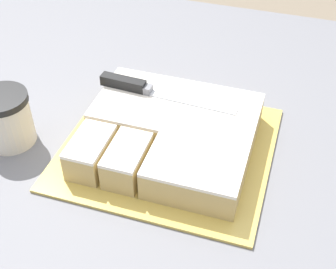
% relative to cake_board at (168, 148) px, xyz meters
% --- Properties ---
extents(countertop, '(1.40, 1.10, 0.96)m').
position_rel_cake_board_xyz_m(countertop, '(-0.02, 0.09, -0.48)').
color(countertop, slate).
rests_on(countertop, ground_plane).
extents(cake_board, '(0.40, 0.37, 0.01)m').
position_rel_cake_board_xyz_m(cake_board, '(0.00, 0.00, 0.00)').
color(cake_board, gold).
rests_on(cake_board, countertop).
extents(cake, '(0.32, 0.29, 0.06)m').
position_rel_cake_board_xyz_m(cake, '(0.00, 0.00, 0.03)').
color(cake, tan).
rests_on(cake, cake_board).
extents(knife, '(0.29, 0.04, 0.02)m').
position_rel_cake_board_xyz_m(knife, '(-0.09, 0.08, 0.07)').
color(knife, silver).
rests_on(knife, cake).
extents(coffee_cup, '(0.10, 0.10, 0.11)m').
position_rel_cake_board_xyz_m(coffee_cup, '(-0.30, -0.07, 0.05)').
color(coffee_cup, beige).
rests_on(coffee_cup, countertop).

